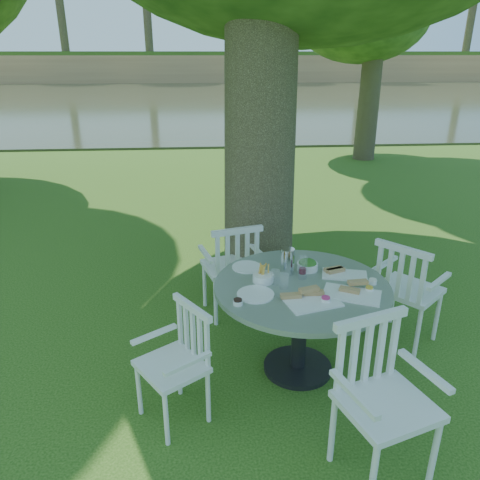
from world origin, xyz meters
name	(u,v)px	position (x,y,z in m)	size (l,w,h in m)	color
ground	(242,331)	(0.00, 0.00, 0.00)	(140.00, 140.00, 0.00)	#1E430E
table	(301,302)	(0.42, -0.60, 0.63)	(1.36, 1.36, 0.79)	black
chair_ne	(404,286)	(1.38, -0.30, 0.58)	(0.67, 0.68, 0.98)	white
chair_nw	(233,264)	(-0.06, 0.29, 0.57)	(0.59, 0.57, 0.97)	white
chair_sw	(182,354)	(-0.50, -1.02, 0.50)	(0.58, 0.58, 0.85)	white
chair_se	(377,386)	(0.69, -1.56, 0.59)	(0.63, 0.61, 1.01)	white
tableware	(298,277)	(0.39, -0.55, 0.83)	(1.13, 0.91, 0.21)	white
river	(207,100)	(0.00, 23.00, 0.00)	(100.00, 28.00, 0.12)	#2F331E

